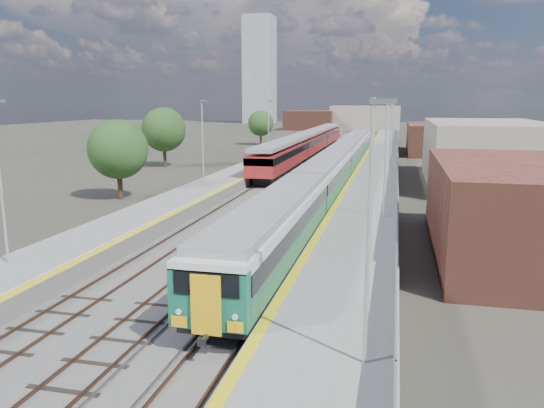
% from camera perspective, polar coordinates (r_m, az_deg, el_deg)
% --- Properties ---
extents(ground, '(320.00, 320.00, 0.00)m').
position_cam_1_polar(ground, '(63.31, 6.51, 3.30)').
color(ground, '#47443A').
rests_on(ground, ground).
extents(ballast_bed, '(10.50, 155.00, 0.06)m').
position_cam_1_polar(ballast_bed, '(66.06, 4.82, 3.68)').
color(ballast_bed, '#565451').
rests_on(ballast_bed, ground).
extents(tracks, '(8.96, 160.00, 0.17)m').
position_cam_1_polar(tracks, '(67.61, 5.54, 3.90)').
color(tracks, '#4C3323').
rests_on(tracks, ground).
extents(platform_right, '(4.70, 155.00, 8.52)m').
position_cam_1_polar(platform_right, '(65.33, 11.39, 3.87)').
color(platform_right, slate).
rests_on(platform_right, ground).
extents(platform_left, '(4.30, 155.00, 8.52)m').
position_cam_1_polar(platform_left, '(67.30, -0.92, 4.27)').
color(platform_left, slate).
rests_on(platform_left, ground).
extents(buildings, '(72.00, 185.50, 40.00)m').
position_cam_1_polar(buildings, '(153.06, 3.72, 11.85)').
color(buildings, brown).
rests_on(buildings, ground).
extents(green_train, '(2.78, 77.37, 3.06)m').
position_cam_1_polar(green_train, '(54.58, 7.08, 4.34)').
color(green_train, black).
rests_on(green_train, ground).
extents(red_train, '(3.00, 60.71, 3.78)m').
position_cam_1_polar(red_train, '(80.26, 4.03, 6.57)').
color(red_train, black).
rests_on(red_train, ground).
extents(tree_a, '(5.11, 5.11, 6.92)m').
position_cam_1_polar(tree_a, '(47.44, -16.23, 5.67)').
color(tree_a, '#382619').
rests_on(tree_a, ground).
extents(tree_b, '(5.65, 5.65, 7.66)m').
position_cam_1_polar(tree_b, '(70.09, -11.57, 7.85)').
color(tree_b, '#382619').
rests_on(tree_b, ground).
extents(tree_c, '(4.90, 4.90, 6.64)m').
position_cam_1_polar(tree_c, '(103.47, -1.22, 8.67)').
color(tree_c, '#382619').
rests_on(tree_c, ground).
extents(tree_d, '(4.46, 4.46, 6.05)m').
position_cam_1_polar(tree_d, '(77.05, 25.94, 6.48)').
color(tree_d, '#382619').
rests_on(tree_d, ground).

